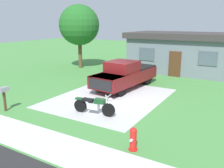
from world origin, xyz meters
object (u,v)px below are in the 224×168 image
at_px(motorcycle, 94,105).
at_px(neighbor_house, 183,52).
at_px(mailbox, 4,93).
at_px(pickup_truck, 126,74).
at_px(fire_hydrant, 133,139).
at_px(shade_tree, 79,25).

relative_size(motorcycle, neighbor_house, 0.23).
relative_size(mailbox, neighbor_house, 0.13).
xyz_separation_m(pickup_truck, neighbor_house, (1.91, 7.63, 0.84)).
relative_size(pickup_truck, fire_hydrant, 6.64).
bearing_deg(shade_tree, mailbox, -70.59).
bearing_deg(shade_tree, pickup_truck, -30.80).
bearing_deg(shade_tree, fire_hydrant, -45.76).
bearing_deg(fire_hydrant, mailbox, 178.47).
bearing_deg(pickup_truck, shade_tree, 149.20).
bearing_deg(shade_tree, motorcycle, -49.21).
bearing_deg(pickup_truck, neighbor_house, 75.97).
bearing_deg(pickup_truck, fire_hydrant, -60.79).
bearing_deg(motorcycle, pickup_truck, 100.49).
distance_m(motorcycle, neighbor_house, 12.94).
relative_size(pickup_truck, shade_tree, 0.95).
relative_size(fire_hydrant, shade_tree, 0.14).
bearing_deg(motorcycle, neighbor_house, 85.80).
relative_size(motorcycle, mailbox, 1.75).
relative_size(motorcycle, shade_tree, 0.36).
xyz_separation_m(motorcycle, mailbox, (-4.18, -1.95, 0.51)).
bearing_deg(motorcycle, fire_hydrant, -34.28).
bearing_deg(fire_hydrant, pickup_truck, 119.21).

